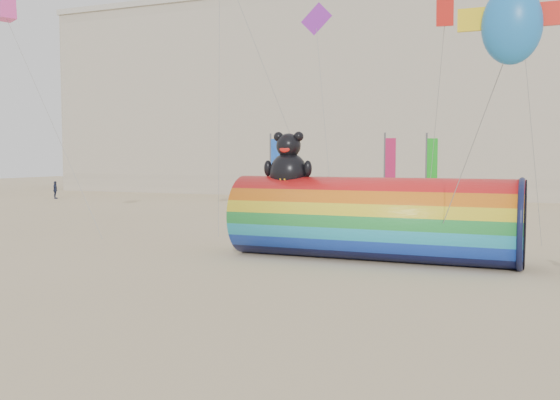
% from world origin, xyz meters
% --- Properties ---
extents(ground, '(160.00, 160.00, 0.00)m').
position_xyz_m(ground, '(0.00, 0.00, 0.00)').
color(ground, '#CCB58C').
rests_on(ground, ground).
extents(hotel_building, '(60.40, 15.40, 20.60)m').
position_xyz_m(hotel_building, '(-12.00, 45.95, 10.31)').
color(hotel_building, '#B7AD99').
rests_on(hotel_building, ground).
extents(windsock_assembly, '(10.81, 3.29, 4.98)m').
position_xyz_m(windsock_assembly, '(3.07, 4.39, 1.65)').
color(windsock_assembly, red).
rests_on(windsock_assembly, ground).
extents(festival_banners, '(8.85, 2.36, 5.20)m').
position_xyz_m(festival_banners, '(0.10, 14.38, 2.64)').
color(festival_banners, '#59595E').
rests_on(festival_banners, ground).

